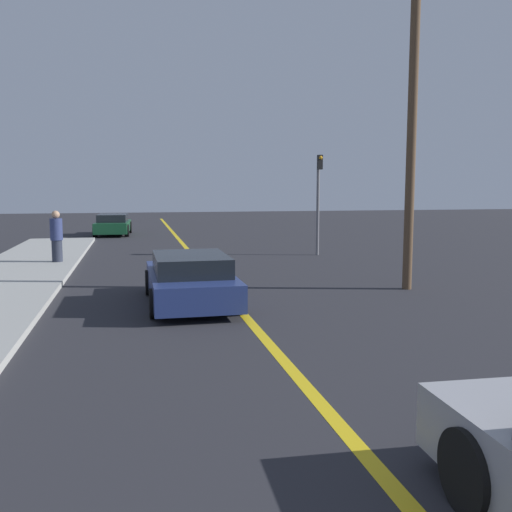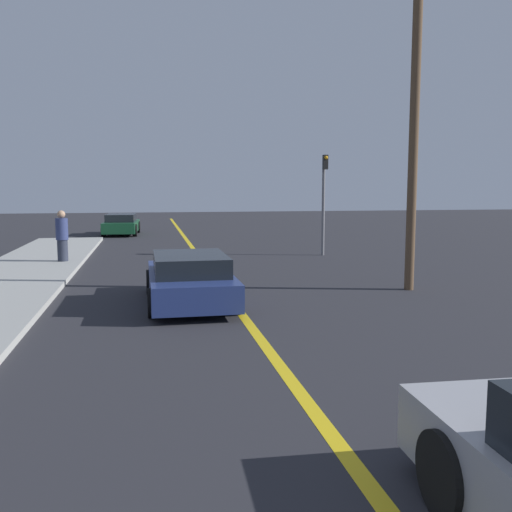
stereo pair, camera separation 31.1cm
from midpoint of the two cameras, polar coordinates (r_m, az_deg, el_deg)
name	(u,v)px [view 1 (the left image)]	position (r m, az deg, el deg)	size (l,w,h in m)	color
road_center_line	(206,270)	(18.30, -5.54, -1.44)	(0.20, 60.00, 0.01)	gold
car_ahead_center	(190,279)	(13.06, -7.27, -2.34)	(1.97, 4.24, 1.16)	navy
car_far_distant	(113,225)	(32.47, -14.38, 3.06)	(2.02, 4.11, 1.16)	#144728
pedestrian_mid_group	(57,236)	(20.37, -19.74, 1.85)	(0.41, 0.41, 1.73)	#282D3D
traffic_light	(318,194)	(22.24, 5.86, 6.20)	(0.18, 0.40, 3.86)	slate
utility_pole	(412,136)	(15.26, 14.72, 11.53)	(0.24, 0.24, 7.88)	brown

